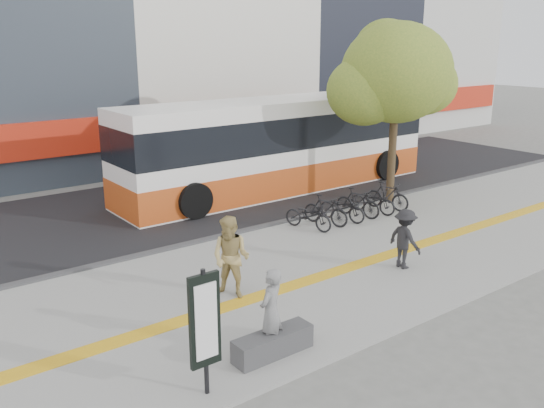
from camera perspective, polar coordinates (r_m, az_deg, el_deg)
ground at (r=13.49m, az=5.86°, el=-9.29°), size 120.00×120.00×0.00m
sidewalk at (r=14.50m, az=1.80°, el=-7.17°), size 40.00×7.00×0.08m
tactile_strip at (r=14.13m, az=3.08°, el=-7.63°), size 40.00×0.45×0.01m
street at (r=20.54m, az=-11.49°, el=-0.49°), size 40.00×8.00×0.06m
curb at (r=17.16m, az=-5.59°, el=-3.39°), size 40.00×0.25×0.14m
bench at (r=11.04m, az=0.09°, el=-13.52°), size 1.60×0.45×0.45m
signboard at (r=9.52m, az=-6.60°, el=-11.46°), size 0.55×0.10×2.20m
street_tree at (r=20.78m, az=11.81°, el=12.27°), size 4.40×3.80×6.31m
bus at (r=22.37m, az=0.74°, el=5.56°), size 13.05×3.09×3.47m
bicycle_row at (r=18.93m, az=7.58°, el=-0.13°), size 4.48×1.74×0.96m
seated_woman at (r=10.84m, az=-0.11°, el=-10.48°), size 0.72×0.62×1.66m
pedestrian_tan at (r=13.06m, az=-4.04°, el=-5.24°), size 1.09×1.15×1.89m
pedestrian_dark at (r=15.09m, az=12.88°, el=-3.33°), size 0.64×1.03×1.55m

